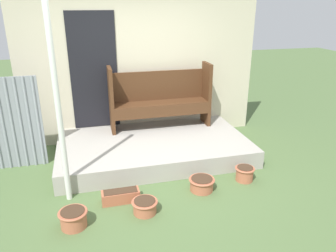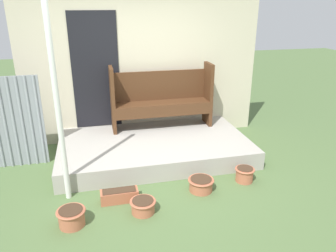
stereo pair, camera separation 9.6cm
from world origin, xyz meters
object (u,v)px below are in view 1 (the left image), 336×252
(flower_pot_middle, at_px, (145,206))
(bench, at_px, (160,96))
(flower_pot_right, at_px, (202,183))
(planter_box_rect, at_px, (121,196))
(support_post, at_px, (58,108))
(flower_pot_far_right, at_px, (245,173))
(flower_pot_left, at_px, (73,218))

(flower_pot_middle, bearing_deg, bench, 71.86)
(flower_pot_right, relative_size, planter_box_rect, 0.74)
(flower_pot_middle, bearing_deg, planter_box_rect, 129.82)
(flower_pot_right, bearing_deg, planter_box_rect, -179.85)
(support_post, bearing_deg, flower_pot_far_right, -3.48)
(flower_pot_middle, bearing_deg, flower_pot_left, -176.18)
(bench, xyz_separation_m, flower_pot_far_right, (0.84, -1.72, -0.74))
(bench, height_order, flower_pot_left, bench)
(bench, xyz_separation_m, flower_pot_left, (-1.54, -2.18, -0.74))
(flower_pot_right, distance_m, planter_box_rect, 1.11)
(support_post, distance_m, flower_pot_far_right, 2.70)
(flower_pot_middle, xyz_separation_m, flower_pot_right, (0.85, 0.31, 0.00))
(support_post, xyz_separation_m, flower_pot_left, (0.07, -0.61, -1.13))
(bench, bearing_deg, flower_pot_left, -124.82)
(flower_pot_left, bearing_deg, bench, 54.85)
(flower_pot_middle, xyz_separation_m, flower_pot_far_right, (1.54, 0.40, 0.02))
(flower_pot_middle, relative_size, planter_box_rect, 0.67)
(bench, relative_size, flower_pot_middle, 5.49)
(bench, height_order, flower_pot_middle, bench)
(support_post, height_order, flower_pot_middle, support_post)
(bench, xyz_separation_m, planter_box_rect, (-0.95, -1.82, -0.77))
(bench, bearing_deg, flower_pot_right, -84.82)
(flower_pot_far_right, bearing_deg, flower_pot_middle, -165.28)
(support_post, relative_size, bench, 1.40)
(support_post, height_order, bench, support_post)
(bench, xyz_separation_m, flower_pot_middle, (-0.70, -2.13, -0.76))
(support_post, bearing_deg, planter_box_rect, -20.69)
(flower_pot_far_right, xyz_separation_m, planter_box_rect, (-1.80, -0.10, -0.03))
(flower_pot_middle, bearing_deg, flower_pot_right, 20.13)
(bench, distance_m, flower_pot_right, 1.97)
(support_post, relative_size, planter_box_rect, 5.16)
(flower_pot_left, height_order, flower_pot_right, flower_pot_left)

